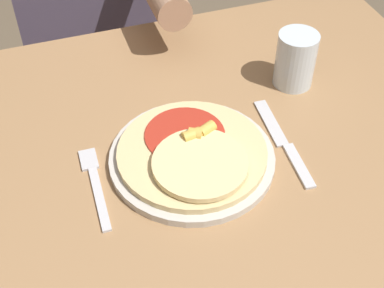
{
  "coord_description": "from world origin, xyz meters",
  "views": [
    {
      "loc": [
        -0.23,
        -0.53,
        1.42
      ],
      "look_at": [
        -0.03,
        0.05,
        0.82
      ],
      "focal_mm": 50.0,
      "sensor_mm": 36.0,
      "label": 1
    }
  ],
  "objects": [
    {
      "name": "dining_table",
      "position": [
        0.0,
        0.0,
        0.66
      ],
      "size": [
        1.03,
        0.95,
        0.78
      ],
      "color": "#9E754C",
      "rests_on": "ground_plane"
    },
    {
      "name": "pizza",
      "position": [
        -0.03,
        0.04,
        0.8
      ],
      "size": [
        0.25,
        0.25,
        0.04
      ],
      "color": "#E0C689",
      "rests_on": "plate"
    },
    {
      "name": "fork",
      "position": [
        -0.2,
        0.05,
        0.78
      ],
      "size": [
        0.03,
        0.18,
        0.0
      ],
      "color": "silver",
      "rests_on": "dining_table"
    },
    {
      "name": "drinking_glass",
      "position": [
        0.22,
        0.18,
        0.83
      ],
      "size": [
        0.08,
        0.08,
        0.11
      ],
      "color": "silver",
      "rests_on": "dining_table"
    },
    {
      "name": "plate",
      "position": [
        -0.03,
        0.05,
        0.78
      ],
      "size": [
        0.27,
        0.27,
        0.01
      ],
      "color": "beige",
      "rests_on": "dining_table"
    },
    {
      "name": "person_diner",
      "position": [
        -0.08,
        0.73,
        0.7
      ],
      "size": [
        0.37,
        0.52,
        1.21
      ],
      "color": "#2D2D38",
      "rests_on": "ground_plane"
    },
    {
      "name": "knife",
      "position": [
        0.13,
        0.03,
        0.78
      ],
      "size": [
        0.03,
        0.22,
        0.0
      ],
      "color": "silver",
      "rests_on": "dining_table"
    }
  ]
}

